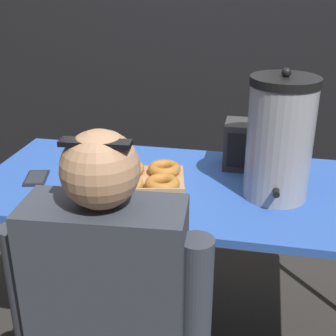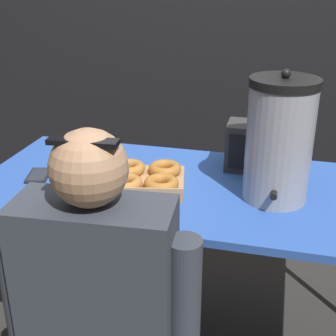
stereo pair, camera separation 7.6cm
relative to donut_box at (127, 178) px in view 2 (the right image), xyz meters
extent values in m
cube|color=black|center=(0.20, 1.28, 0.47)|extent=(6.00, 0.10, 2.51)
cube|color=#2D56B2|center=(0.20, 0.05, -0.04)|extent=(1.55, 0.72, 0.03)
cylinder|color=#ADADB2|center=(-0.52, 0.36, -0.42)|extent=(0.03, 0.03, 0.73)
cube|color=tan|center=(0.00, 0.00, -0.02)|extent=(0.47, 0.37, 0.02)
cube|color=tan|center=(0.03, -0.13, 0.01)|extent=(0.41, 0.09, 0.04)
torus|color=#B67331|center=(-0.12, -0.09, 0.01)|extent=(0.17, 0.17, 0.04)
torus|color=#B87634|center=(0.01, -0.06, 0.01)|extent=(0.13, 0.13, 0.04)
torus|color=#AE6C29|center=(0.14, -0.04, 0.01)|extent=(0.15, 0.15, 0.04)
torus|color=#B3712F|center=(-0.14, 0.04, 0.01)|extent=(0.18, 0.18, 0.04)
torus|color=#B47230|center=(-0.02, 0.07, 0.01)|extent=(0.17, 0.17, 0.04)
torus|color=#AE6B29|center=(0.12, 0.10, 0.01)|extent=(0.15, 0.15, 0.04)
cylinder|color=#939399|center=(0.53, 0.02, 0.17)|extent=(0.22, 0.22, 0.40)
cylinder|color=black|center=(0.53, 0.02, 0.38)|extent=(0.23, 0.23, 0.03)
sphere|color=black|center=(0.53, 0.02, 0.41)|extent=(0.03, 0.03, 0.03)
cylinder|color=black|center=(0.53, -0.09, 0.05)|extent=(0.02, 0.06, 0.02)
cube|color=black|center=(-0.36, -0.02, -0.02)|extent=(0.11, 0.15, 0.01)
cube|color=#2D333D|center=(-0.36, -0.02, -0.02)|extent=(0.09, 0.13, 0.00)
cube|color=#333333|center=(0.42, 0.26, 0.07)|extent=(0.19, 0.15, 0.19)
cube|color=black|center=(0.42, 0.19, 0.07)|extent=(0.15, 0.01, 0.14)
cube|color=#333842|center=(0.10, -0.56, -0.07)|extent=(0.42, 0.21, 0.52)
sphere|color=tan|center=(0.10, -0.56, 0.28)|extent=(0.19, 0.19, 0.19)
cube|color=black|center=(0.11, -0.58, 0.36)|extent=(0.17, 0.05, 0.01)
cylinder|color=#333842|center=(0.34, -0.54, -0.10)|extent=(0.09, 0.09, 0.42)
cylinder|color=#333842|center=(-0.13, -0.57, -0.10)|extent=(0.09, 0.09, 0.42)
camera|label=1|loc=(0.46, -1.51, 0.72)|focal=50.00mm
camera|label=2|loc=(0.54, -1.49, 0.72)|focal=50.00mm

